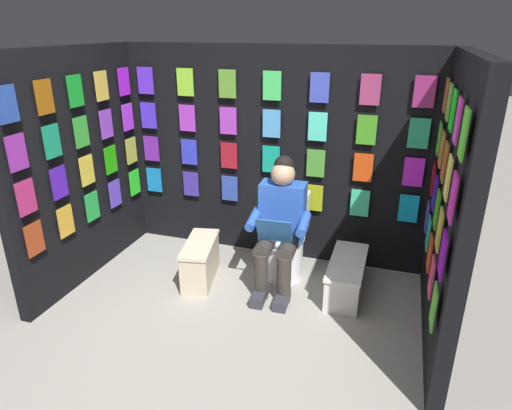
{
  "coord_description": "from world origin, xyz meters",
  "views": [
    {
      "loc": [
        -1.15,
        2.27,
        2.22
      ],
      "look_at": [
        -0.09,
        -0.97,
        0.85
      ],
      "focal_mm": 31.42,
      "sensor_mm": 36.0,
      "label": 1
    }
  ],
  "objects_px": {
    "person_reading": "(280,225)",
    "comic_longbox_near": "(346,277)",
    "toilet": "(284,241)",
    "comic_longbox_far": "(200,261)"
  },
  "relations": [
    {
      "from": "person_reading",
      "to": "comic_longbox_near",
      "type": "height_order",
      "value": "person_reading"
    },
    {
      "from": "person_reading",
      "to": "comic_longbox_near",
      "type": "relative_size",
      "value": 1.57
    },
    {
      "from": "toilet",
      "to": "comic_longbox_near",
      "type": "height_order",
      "value": "toilet"
    },
    {
      "from": "person_reading",
      "to": "comic_longbox_near",
      "type": "bearing_deg",
      "value": -178.7
    },
    {
      "from": "comic_longbox_far",
      "to": "comic_longbox_near",
      "type": "bearing_deg",
      "value": 176.54
    },
    {
      "from": "toilet",
      "to": "person_reading",
      "type": "bearing_deg",
      "value": 89.61
    },
    {
      "from": "person_reading",
      "to": "comic_longbox_far",
      "type": "relative_size",
      "value": 1.81
    },
    {
      "from": "toilet",
      "to": "comic_longbox_far",
      "type": "relative_size",
      "value": 1.17
    },
    {
      "from": "person_reading",
      "to": "comic_longbox_far",
      "type": "xyz_separation_m",
      "value": [
        0.71,
        0.15,
        -0.41
      ]
    },
    {
      "from": "toilet",
      "to": "comic_longbox_far",
      "type": "distance_m",
      "value": 0.81
    }
  ]
}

